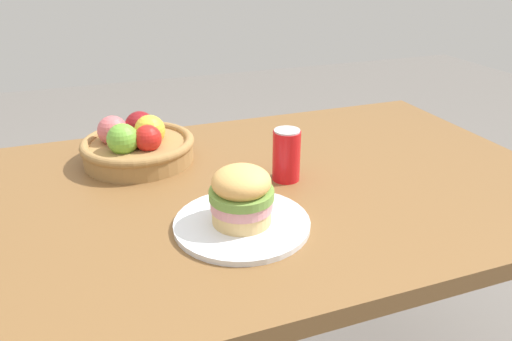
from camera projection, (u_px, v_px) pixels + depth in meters
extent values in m
cube|color=brown|center=(268.00, 189.00, 1.15)|extent=(1.40, 0.90, 0.04)
cylinder|color=brown|center=(29.00, 280.00, 1.43)|extent=(0.07, 0.07, 0.71)
cylinder|color=brown|center=(383.00, 209.00, 1.82)|extent=(0.07, 0.07, 0.71)
cylinder|color=white|center=(242.00, 223.00, 0.96)|extent=(0.27, 0.27, 0.01)
cylinder|color=#E5BC75|center=(242.00, 214.00, 0.95)|extent=(0.12, 0.12, 0.03)
cylinder|color=pink|center=(242.00, 203.00, 0.94)|extent=(0.12, 0.12, 0.02)
cylinder|color=olive|center=(242.00, 194.00, 0.93)|extent=(0.13, 0.13, 0.02)
ellipsoid|color=#EAAD5D|center=(241.00, 182.00, 0.92)|extent=(0.12, 0.12, 0.06)
cylinder|color=red|center=(286.00, 155.00, 1.13)|extent=(0.07, 0.07, 0.12)
cylinder|color=silver|center=(287.00, 130.00, 1.10)|extent=(0.06, 0.06, 0.00)
cylinder|color=#9E7542|center=(139.00, 152.00, 1.24)|extent=(0.28, 0.28, 0.05)
torus|color=#9E7542|center=(138.00, 143.00, 1.23)|extent=(0.29, 0.29, 0.02)
sphere|color=gold|center=(150.00, 130.00, 1.23)|extent=(0.08, 0.08, 0.08)
sphere|color=maroon|center=(140.00, 126.00, 1.26)|extent=(0.08, 0.08, 0.08)
sphere|color=#D16066|center=(113.00, 131.00, 1.23)|extent=(0.08, 0.08, 0.08)
sphere|color=#6BAD38|center=(123.00, 139.00, 1.18)|extent=(0.08, 0.08, 0.08)
sphere|color=red|center=(148.00, 138.00, 1.19)|extent=(0.07, 0.07, 0.07)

